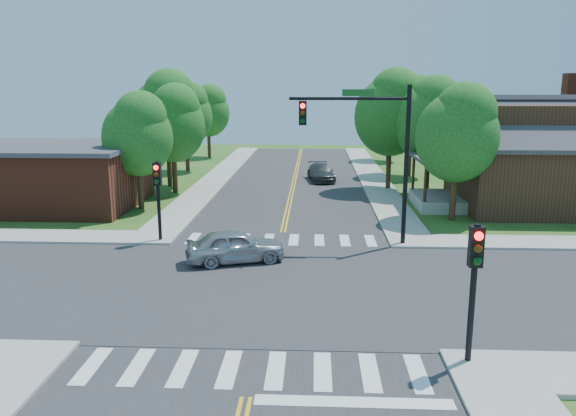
# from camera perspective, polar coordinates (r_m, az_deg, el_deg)

# --- Properties ---
(ground) EXTENTS (100.00, 100.00, 0.00)m
(ground) POSITION_cam_1_polar(r_m,az_deg,el_deg) (20.64, -1.74, -7.96)
(ground) COLOR #275219
(ground) RESTS_ON ground
(road_ns) EXTENTS (10.00, 90.00, 0.04)m
(road_ns) POSITION_cam_1_polar(r_m,az_deg,el_deg) (20.63, -1.74, -7.91)
(road_ns) COLOR #2D2D30
(road_ns) RESTS_ON ground
(road_ew) EXTENTS (90.00, 10.00, 0.04)m
(road_ew) POSITION_cam_1_polar(r_m,az_deg,el_deg) (20.63, -1.74, -7.90)
(road_ew) COLOR #2D2D30
(road_ew) RESTS_ON ground
(intersection_patch) EXTENTS (10.20, 10.20, 0.06)m
(intersection_patch) POSITION_cam_1_polar(r_m,az_deg,el_deg) (20.64, -1.74, -7.96)
(intersection_patch) COLOR #2D2D30
(intersection_patch) RESTS_ON ground
(sidewalk_ne) EXTENTS (40.00, 40.00, 0.14)m
(sidewalk_ne) POSITION_cam_1_polar(r_m,az_deg,el_deg) (38.56, 24.41, 0.64)
(sidewalk_ne) COLOR #9E9B93
(sidewalk_ne) RESTS_ON ground
(sidewalk_nw) EXTENTS (40.00, 40.00, 0.14)m
(sidewalk_nw) POSITION_cam_1_polar(r_m,az_deg,el_deg) (39.80, -23.18, 1.09)
(sidewalk_nw) COLOR #9E9B93
(sidewalk_nw) RESTS_ON ground
(crosswalk_north) EXTENTS (8.85, 2.00, 0.01)m
(crosswalk_north) POSITION_cam_1_polar(r_m,az_deg,el_deg) (26.51, -0.70, -3.22)
(crosswalk_north) COLOR white
(crosswalk_north) RESTS_ON ground
(crosswalk_south) EXTENTS (8.85, 2.00, 0.01)m
(crosswalk_south) POSITION_cam_1_polar(r_m,az_deg,el_deg) (14.98, -3.65, -16.04)
(crosswalk_south) COLOR white
(crosswalk_south) RESTS_ON ground
(centerline) EXTENTS (0.30, 90.00, 0.01)m
(centerline) POSITION_cam_1_polar(r_m,az_deg,el_deg) (20.62, -1.74, -7.84)
(centerline) COLOR yellow
(centerline) RESTS_ON ground
(stop_bar) EXTENTS (4.60, 0.45, 0.09)m
(stop_bar) POSITION_cam_1_polar(r_m,az_deg,el_deg) (13.74, 6.70, -19.15)
(stop_bar) COLOR white
(stop_bar) RESTS_ON ground
(signal_mast_ne) EXTENTS (5.30, 0.42, 7.20)m
(signal_mast_ne) POSITION_cam_1_polar(r_m,az_deg,el_deg) (25.10, 8.20, 6.94)
(signal_mast_ne) COLOR black
(signal_mast_ne) RESTS_ON ground
(signal_pole_se) EXTENTS (0.34, 0.42, 3.80)m
(signal_pole_se) POSITION_cam_1_polar(r_m,az_deg,el_deg) (14.95, 18.44, -5.83)
(signal_pole_se) COLOR black
(signal_pole_se) RESTS_ON ground
(signal_pole_nw) EXTENTS (0.34, 0.42, 3.80)m
(signal_pole_nw) POSITION_cam_1_polar(r_m,az_deg,el_deg) (26.26, -13.10, 2.16)
(signal_pole_nw) COLOR black
(signal_pole_nw) RESTS_ON ground
(house_ne) EXTENTS (13.05, 8.80, 7.11)m
(house_ne) POSITION_cam_1_polar(r_m,az_deg,el_deg) (36.37, 24.73, 5.18)
(house_ne) COLOR #371F13
(house_ne) RESTS_ON ground
(building_nw) EXTENTS (10.40, 8.40, 3.73)m
(building_nw) POSITION_cam_1_polar(r_m,az_deg,el_deg) (36.49, -22.89, 3.06)
(building_nw) COLOR maroon
(building_nw) RESTS_ON ground
(tree_e_a) EXTENTS (4.34, 4.13, 7.39)m
(tree_e_a) POSITION_cam_1_polar(r_m,az_deg,el_deg) (30.94, 16.99, 7.51)
(tree_e_a) COLOR #382314
(tree_e_a) RESTS_ON ground
(tree_e_b) EXTENTS (4.63, 4.39, 7.86)m
(tree_e_b) POSITION_cam_1_polar(r_m,az_deg,el_deg) (37.87, 14.36, 8.93)
(tree_e_b) COLOR #382314
(tree_e_b) RESTS_ON ground
(tree_e_c) EXTENTS (4.73, 4.49, 8.04)m
(tree_e_c) POSITION_cam_1_polar(r_m,az_deg,el_deg) (45.75, 12.56, 9.69)
(tree_e_c) COLOR #382314
(tree_e_c) RESTS_ON ground
(tree_e_d) EXTENTS (4.02, 3.82, 6.83)m
(tree_e_d) POSITION_cam_1_polar(r_m,az_deg,el_deg) (54.93, 10.36, 9.35)
(tree_e_d) COLOR #382314
(tree_e_d) RESTS_ON ground
(tree_w_a) EXTENTS (4.06, 3.86, 6.90)m
(tree_w_a) POSITION_cam_1_polar(r_m,az_deg,el_deg) (33.67, -14.96, 7.44)
(tree_w_a) COLOR #382314
(tree_w_a) RESTS_ON ground
(tree_w_b) EXTENTS (4.91, 4.66, 8.34)m
(tree_w_b) POSITION_cam_1_polar(r_m,az_deg,el_deg) (41.01, -12.13, 9.72)
(tree_w_b) COLOR #382314
(tree_w_b) RESTS_ON ground
(tree_w_c) EXTENTS (4.44, 4.22, 7.55)m
(tree_w_c) POSITION_cam_1_polar(r_m,az_deg,el_deg) (48.18, -10.27, 9.52)
(tree_w_c) COLOR #382314
(tree_w_c) RESTS_ON ground
(tree_w_d) EXTENTS (4.31, 4.09, 7.32)m
(tree_w_d) POSITION_cam_1_polar(r_m,az_deg,el_deg) (57.44, -8.05, 9.88)
(tree_w_d) COLOR #382314
(tree_w_d) RESTS_ON ground
(tree_house) EXTENTS (4.93, 4.68, 8.38)m
(tree_house) POSITION_cam_1_polar(r_m,az_deg,el_deg) (39.25, 10.53, 9.71)
(tree_house) COLOR #382314
(tree_house) RESTS_ON ground
(tree_bldg) EXTENTS (4.33, 4.11, 7.36)m
(tree_bldg) POSITION_cam_1_polar(r_m,az_deg,el_deg) (38.48, -11.56, 8.62)
(tree_bldg) COLOR #382314
(tree_bldg) RESTS_ON ground
(car_silver) EXTENTS (3.90, 4.93, 1.37)m
(car_silver) POSITION_cam_1_polar(r_m,az_deg,el_deg) (23.16, -5.39, -3.95)
(car_silver) COLOR #ADB0B4
(car_silver) RESTS_ON ground
(car_dgrey) EXTENTS (2.94, 4.80, 1.25)m
(car_dgrey) POSITION_cam_1_polar(r_m,az_deg,el_deg) (42.90, 3.38, 3.57)
(car_dgrey) COLOR #333739
(car_dgrey) RESTS_ON ground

